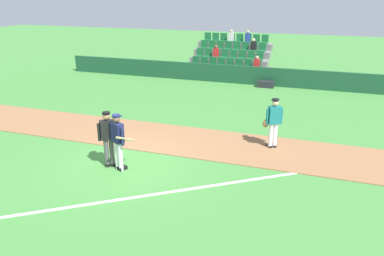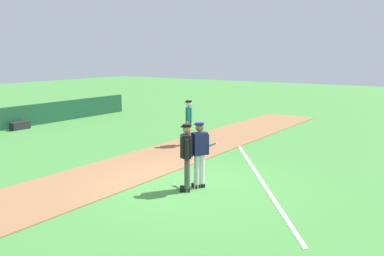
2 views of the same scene
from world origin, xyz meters
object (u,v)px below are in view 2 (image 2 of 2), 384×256
at_px(runner_teal_jersey, 189,121).
at_px(equipment_bag, 20,126).
at_px(batter_navy_jersey, 199,152).
at_px(umpire_home_plate, 186,153).
at_px(baseball, 175,185).

bearing_deg(runner_teal_jersey, equipment_bag, 99.84).
distance_m(batter_navy_jersey, umpire_home_plate, 0.44).
xyz_separation_m(umpire_home_plate, baseball, (0.11, 0.46, -0.96)).
bearing_deg(equipment_bag, runner_teal_jersey, -80.16).
height_order(umpire_home_plate, equipment_bag, umpire_home_plate).
height_order(batter_navy_jersey, baseball, batter_navy_jersey).
xyz_separation_m(batter_navy_jersey, baseball, (-0.31, 0.59, -0.93)).
xyz_separation_m(batter_navy_jersey, runner_teal_jersey, (4.13, 3.18, -0.01)).
bearing_deg(umpire_home_plate, baseball, 76.13).
bearing_deg(equipment_bag, umpire_home_plate, -104.70).
bearing_deg(batter_navy_jersey, umpire_home_plate, 162.57).
bearing_deg(baseball, equipment_bag, 75.27).
distance_m(umpire_home_plate, equipment_bag, 12.07).
xyz_separation_m(umpire_home_plate, runner_teal_jersey, (4.55, 3.05, -0.04)).
bearing_deg(runner_teal_jersey, baseball, -149.71).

